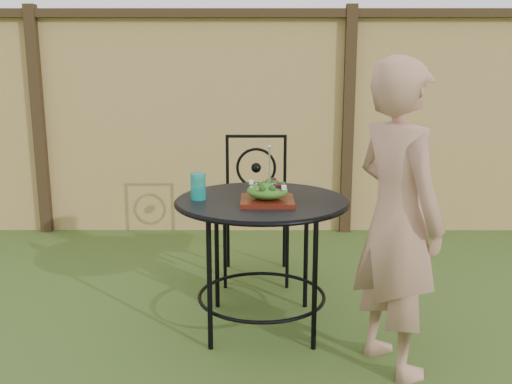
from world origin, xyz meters
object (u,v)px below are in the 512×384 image
(patio_table, at_px, (262,224))
(patio_chair, at_px, (256,203))
(diner, at_px, (397,219))
(salad_plate, at_px, (267,201))

(patio_table, distance_m, patio_chair, 0.82)
(patio_chair, relative_size, diner, 0.65)
(patio_chair, xyz_separation_m, diner, (0.65, -1.24, 0.22))
(patio_table, height_order, diner, diner)
(patio_chair, distance_m, salad_plate, 0.94)
(patio_table, bearing_deg, diner, -34.23)
(diner, bearing_deg, patio_table, 30.47)
(salad_plate, bearing_deg, diner, -28.68)
(patio_chair, height_order, salad_plate, patio_chair)
(patio_table, height_order, salad_plate, salad_plate)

